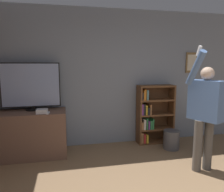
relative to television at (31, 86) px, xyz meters
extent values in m
cube|color=gray|center=(1.64, 0.24, 0.10)|extent=(6.58, 0.06, 2.70)
cube|color=olive|center=(3.26, 0.19, 0.42)|extent=(0.26, 0.02, 0.43)
cube|color=beige|center=(3.26, 0.18, 0.42)|extent=(0.20, 0.01, 0.34)
cube|color=brown|center=(0.00, -0.12, -0.84)|extent=(1.18, 0.62, 0.81)
cylinder|color=black|center=(0.00, 0.00, -0.42)|extent=(0.22, 0.22, 0.03)
cylinder|color=black|center=(0.00, 0.00, -0.38)|extent=(0.06, 0.06, 0.05)
cube|color=black|center=(0.00, 0.00, 0.02)|extent=(1.02, 0.04, 0.79)
cube|color=#8C9EC6|center=(0.00, -0.02, 0.02)|extent=(0.98, 0.01, 0.75)
cube|color=silver|center=(0.20, -0.29, -0.40)|extent=(0.18, 0.17, 0.07)
cube|color=white|center=(0.30, -0.34, -0.43)|extent=(0.05, 0.14, 0.02)
cube|color=brown|center=(2.05, 0.05, -0.64)|extent=(0.04, 0.28, 1.21)
cube|color=brown|center=(2.77, 0.05, -0.64)|extent=(0.04, 0.28, 1.21)
cube|color=brown|center=(2.41, 0.18, -0.64)|extent=(0.75, 0.01, 1.21)
cube|color=brown|center=(2.41, 0.05, -1.23)|extent=(0.68, 0.28, 0.04)
cube|color=brown|center=(2.41, 0.05, -0.94)|extent=(0.68, 0.28, 0.04)
cube|color=brown|center=(2.41, 0.05, -0.64)|extent=(0.68, 0.28, 0.04)
cube|color=brown|center=(2.41, 0.05, -0.34)|extent=(0.68, 0.28, 0.04)
cube|color=brown|center=(2.41, 0.05, -0.06)|extent=(0.68, 0.28, 0.04)
cube|color=#99663D|center=(2.09, 0.03, -1.11)|extent=(0.04, 0.24, 0.23)
cube|color=red|center=(2.14, 0.02, -1.13)|extent=(0.04, 0.22, 0.20)
cube|color=gold|center=(2.20, 0.01, -1.13)|extent=(0.04, 0.20, 0.19)
cube|color=#99663D|center=(2.09, 0.01, -0.85)|extent=(0.04, 0.21, 0.15)
cube|color=beige|center=(2.14, 0.03, -0.82)|extent=(0.04, 0.24, 0.21)
cube|color=#338447|center=(2.19, 0.01, -0.81)|extent=(0.02, 0.21, 0.23)
cube|color=#7A3889|center=(2.23, 0.04, -0.84)|extent=(0.03, 0.27, 0.17)
cube|color=#338447|center=(2.27, 0.02, -0.84)|extent=(0.04, 0.23, 0.18)
cube|color=#338447|center=(2.32, 0.01, -0.82)|extent=(0.03, 0.21, 0.21)
cube|color=#7A3889|center=(2.08, 0.04, -0.52)|extent=(0.03, 0.26, 0.22)
cube|color=#232328|center=(2.12, 0.03, -0.51)|extent=(0.03, 0.24, 0.22)
cube|color=gold|center=(2.17, 0.02, -0.52)|extent=(0.03, 0.22, 0.20)
cube|color=#232328|center=(2.21, 0.04, -0.55)|extent=(0.04, 0.25, 0.15)
cube|color=#99663D|center=(2.25, 0.04, -0.52)|extent=(0.03, 0.26, 0.20)
cube|color=#232328|center=(2.08, 0.04, -0.25)|extent=(0.02, 0.26, 0.15)
cube|color=orange|center=(2.11, 0.03, -0.22)|extent=(0.02, 0.24, 0.20)
cube|color=orange|center=(2.14, 0.03, -0.22)|extent=(0.02, 0.23, 0.21)
cube|color=#5B8E99|center=(2.18, 0.03, -0.22)|extent=(0.03, 0.24, 0.20)
cylinder|color=#56514C|center=(2.55, -1.24, -0.85)|extent=(0.13, 0.13, 0.80)
cylinder|color=#56514C|center=(2.73, -1.24, -0.85)|extent=(0.13, 0.13, 0.80)
cube|color=#4C6B9E|center=(2.64, -1.24, -0.15)|extent=(0.41, 0.53, 0.60)
sphere|color=beige|center=(2.64, -1.24, 0.25)|extent=(0.20, 0.20, 0.20)
cylinder|color=#4C6B9E|center=(2.91, -1.24, -0.16)|extent=(0.09, 0.09, 0.55)
cylinder|color=#4C6B9E|center=(2.37, -1.35, 0.33)|extent=(0.09, 0.39, 0.50)
cube|color=white|center=(2.37, -1.41, 0.56)|extent=(0.04, 0.09, 0.14)
cylinder|color=#4C4C51|center=(2.58, -0.36, -1.06)|extent=(0.30, 0.30, 0.36)
camera|label=1|loc=(0.60, -4.07, 0.40)|focal=35.00mm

